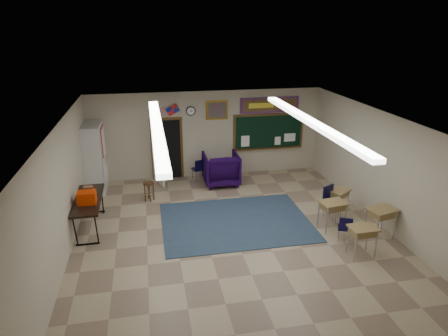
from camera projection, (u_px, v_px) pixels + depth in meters
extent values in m
plane|color=tan|center=(235.00, 237.00, 10.17)|extent=(9.00, 9.00, 0.00)
cube|color=#B6AB94|center=(207.00, 134.00, 13.80)|extent=(8.00, 0.04, 3.00)
cube|color=#B6AB94|center=(307.00, 304.00, 5.51)|extent=(8.00, 0.04, 3.00)
cube|color=#B6AB94|center=(61.00, 196.00, 8.93)|extent=(0.04, 9.00, 3.00)
cube|color=#B6AB94|center=(385.00, 172.00, 10.37)|extent=(0.04, 9.00, 3.00)
cube|color=silver|center=(236.00, 122.00, 9.14)|extent=(8.00, 9.00, 0.04)
cube|color=#2D4056|center=(236.00, 222.00, 10.94)|extent=(4.00, 3.00, 0.02)
cube|color=black|center=(167.00, 149.00, 13.69)|extent=(0.95, 0.04, 2.10)
cube|color=silver|center=(157.00, 154.00, 13.23)|extent=(0.35, 0.86, 2.05)
cube|color=#533617|center=(268.00, 132.00, 14.17)|extent=(2.55, 0.05, 1.30)
cube|color=black|center=(269.00, 132.00, 14.15)|extent=(2.40, 0.03, 1.15)
cube|color=#533617|center=(268.00, 148.00, 14.32)|extent=(2.40, 0.12, 0.04)
cube|color=#AA1D0E|center=(269.00, 105.00, 13.84)|extent=(2.10, 0.04, 0.55)
cube|color=brown|center=(270.00, 105.00, 13.83)|extent=(1.90, 0.03, 0.40)
cube|color=olive|center=(217.00, 110.00, 13.54)|extent=(0.75, 0.05, 0.65)
cube|color=#A51466|center=(217.00, 110.00, 13.53)|extent=(0.62, 0.03, 0.52)
cylinder|color=black|center=(191.00, 111.00, 13.38)|extent=(0.32, 0.05, 0.32)
cylinder|color=white|center=(191.00, 111.00, 13.36)|extent=(0.26, 0.02, 0.26)
cube|color=silver|center=(95.00, 158.00, 12.67)|extent=(0.55, 1.25, 2.20)
imported|color=black|center=(221.00, 169.00, 13.35)|extent=(1.15, 1.18, 1.07)
cube|color=olive|center=(333.00, 203.00, 10.29)|extent=(0.73, 0.59, 0.04)
cube|color=brown|center=(333.00, 207.00, 10.33)|extent=(0.63, 0.50, 0.13)
cube|color=olive|center=(339.00, 191.00, 11.23)|extent=(0.74, 0.70, 0.04)
cube|color=brown|center=(339.00, 194.00, 11.26)|extent=(0.64, 0.60, 0.12)
cube|color=olive|center=(363.00, 228.00, 9.12)|extent=(0.63, 0.48, 0.04)
cube|color=brown|center=(363.00, 232.00, 9.15)|extent=(0.55, 0.40, 0.12)
cube|color=olive|center=(382.00, 210.00, 9.86)|extent=(0.78, 0.66, 0.05)
cube|color=brown|center=(382.00, 214.00, 9.90)|extent=(0.67, 0.56, 0.14)
cube|color=black|center=(88.00, 200.00, 10.37)|extent=(0.70, 2.04, 0.06)
cube|color=red|center=(87.00, 198.00, 10.05)|extent=(0.45, 0.34, 0.32)
cylinder|color=#4C3017|center=(149.00, 183.00, 12.07)|extent=(0.34, 0.34, 0.04)
torus|color=#4C3017|center=(149.00, 195.00, 12.19)|extent=(0.28, 0.28, 0.02)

